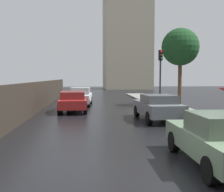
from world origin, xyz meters
name	(u,v)px	position (x,y,z in m)	size (l,w,h in m)	color
ground	(127,177)	(0.00, 0.00, 0.00)	(120.00, 120.00, 0.00)	black
car_white_near_kerb	(80,96)	(-1.55, 16.19, 0.76)	(1.95, 4.26, 1.46)	silver
car_green_far_ahead	(221,138)	(2.58, 0.67, 0.71)	(1.94, 4.11, 1.39)	slate
car_grey_behind_camera	(158,107)	(2.78, 8.27, 0.73)	(2.01, 4.21, 1.38)	slate
car_red_far_lane	(72,101)	(-1.96, 12.24, 0.72)	(1.96, 3.96, 1.35)	maroon
traffic_light	(160,67)	(4.35, 13.80, 3.01)	(0.26, 0.39, 4.12)	black
street_tree_mid	(180,47)	(6.55, 16.03, 4.71)	(3.03, 3.03, 6.26)	#4C3823
distant_tower	(127,11)	(6.49, 47.76, 14.84)	(8.95, 8.45, 33.83)	#B2A88E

